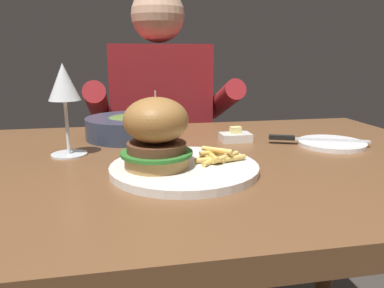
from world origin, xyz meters
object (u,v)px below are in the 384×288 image
object	(u,v)px
main_plate	(184,168)
wine_glass	(64,88)
bread_plate	(332,143)
diner_person	(161,156)
butter_dish	(235,137)
soup_bowl	(130,126)
burger_sandwich	(156,133)
table_knife	(309,139)

from	to	relation	value
main_plate	wine_glass	bearing A→B (deg)	144.29
bread_plate	diner_person	size ratio (longest dim) A/B	0.13
butter_dish	soup_bowl	distance (m)	0.27
main_plate	bread_plate	size ratio (longest dim) A/B	1.75
butter_dish	soup_bowl	bearing A→B (deg)	160.06
main_plate	bread_plate	distance (m)	0.39
diner_person	burger_sandwich	bearing A→B (deg)	-96.45
butter_dish	table_knife	bearing A→B (deg)	-22.70
burger_sandwich	diner_person	world-z (taller)	diner_person
bread_plate	soup_bowl	bearing A→B (deg)	158.99
main_plate	diner_person	world-z (taller)	diner_person
diner_person	butter_dish	bearing A→B (deg)	-76.53
table_knife	diner_person	distance (m)	0.69
main_plate	butter_dish	distance (m)	0.27
table_knife	butter_dish	world-z (taller)	butter_dish
burger_sandwich	soup_bowl	size ratio (longest dim) A/B	0.60
table_knife	diner_person	xyz separation A→B (m)	(-0.29, 0.60, -0.19)
wine_glass	diner_person	size ratio (longest dim) A/B	0.16
burger_sandwich	diner_person	size ratio (longest dim) A/B	0.11
soup_bowl	diner_person	xyz separation A→B (m)	(0.12, 0.44, -0.21)
burger_sandwich	butter_dish	bearing A→B (deg)	45.84
table_knife	soup_bowl	bearing A→B (deg)	158.98
bread_plate	wine_glass	bearing A→B (deg)	177.44
main_plate	burger_sandwich	size ratio (longest dim) A/B	2.01
burger_sandwich	butter_dish	xyz separation A→B (m)	(0.21, 0.22, -0.06)
burger_sandwich	table_knife	size ratio (longest dim) A/B	0.61
table_knife	soup_bowl	xyz separation A→B (m)	(-0.41, 0.16, 0.02)
bread_plate	butter_dish	size ratio (longest dim) A/B	2.09
bread_plate	butter_dish	bearing A→B (deg)	157.70
main_plate	table_knife	bearing A→B (deg)	24.87
butter_dish	soup_bowl	world-z (taller)	soup_bowl
butter_dish	main_plate	bearing A→B (deg)	-127.18
wine_glass	butter_dish	xyz separation A→B (m)	(0.38, 0.06, -0.13)
wine_glass	soup_bowl	world-z (taller)	wine_glass
wine_glass	butter_dish	world-z (taller)	wine_glass
burger_sandwich	wine_glass	distance (m)	0.24
bread_plate	soup_bowl	world-z (taller)	soup_bowl
wine_glass	soup_bowl	xyz separation A→B (m)	(0.13, 0.15, -0.11)
burger_sandwich	soup_bowl	distance (m)	0.32
bread_plate	soup_bowl	xyz separation A→B (m)	(-0.46, 0.18, 0.02)
wine_glass	diner_person	distance (m)	0.72
main_plate	soup_bowl	size ratio (longest dim) A/B	1.21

